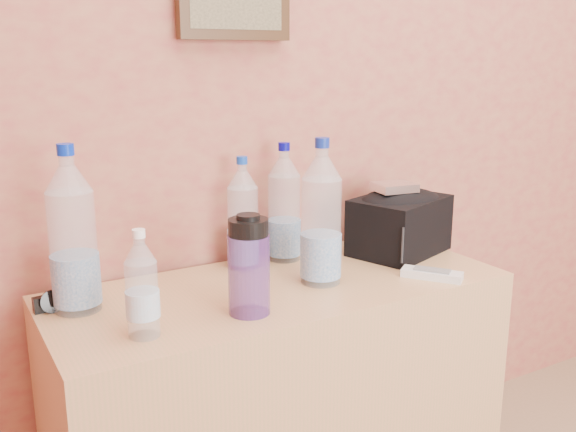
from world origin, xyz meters
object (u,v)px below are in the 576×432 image
object	(u,v)px
ac_remote	(432,274)
toiletry_bag	(400,222)
pet_large_d	(321,220)
foil_packet	(394,187)
dresser	(281,412)
pet_large_b	(243,219)
nalgene_bottle	(249,265)
pet_large_a	(73,239)
pet_large_c	(284,209)
pet_small	(142,290)
sunglasses	(65,299)

from	to	relation	value
ac_remote	toiletry_bag	xyz separation A→B (m)	(0.07, 0.21, 0.08)
pet_large_d	foil_packet	size ratio (longest dim) A/B	3.32
dresser	ac_remote	world-z (taller)	ac_remote
pet_large_b	toiletry_bag	world-z (taller)	pet_large_b
pet_large_d	nalgene_bottle	distance (m)	0.26
pet_large_d	toiletry_bag	xyz separation A→B (m)	(0.33, 0.10, -0.07)
dresser	nalgene_bottle	bearing A→B (deg)	-139.97
pet_large_a	nalgene_bottle	world-z (taller)	pet_large_a
toiletry_bag	nalgene_bottle	bearing A→B (deg)	179.06
pet_large_c	ac_remote	size ratio (longest dim) A/B	2.14
pet_large_a	nalgene_bottle	size ratio (longest dim) A/B	1.66
pet_large_d	pet_small	world-z (taller)	pet_large_d
pet_large_d	nalgene_bottle	xyz separation A→B (m)	(-0.24, -0.09, -0.05)
dresser	pet_large_d	xyz separation A→B (m)	(0.09, -0.04, 0.51)
pet_large_a	sunglasses	distance (m)	0.15
sunglasses	toiletry_bag	distance (m)	0.91
dresser	pet_large_c	distance (m)	0.53
ac_remote	pet_large_c	bearing A→B (deg)	-179.67
nalgene_bottle	foil_packet	xyz separation A→B (m)	(0.54, 0.18, 0.08)
pet_large_b	nalgene_bottle	xyz separation A→B (m)	(-0.13, -0.29, -0.02)
dresser	pet_large_b	distance (m)	0.51
dresser	toiletry_bag	xyz separation A→B (m)	(0.42, 0.06, 0.44)
sunglasses	pet_large_b	bearing A→B (deg)	-0.28
dresser	pet_large_a	size ratio (longest dim) A/B	3.05
pet_small	foil_packet	xyz separation A→B (m)	(0.78, 0.18, 0.09)
pet_large_d	pet_large_a	bearing A→B (deg)	168.01
dresser	pet_large_d	distance (m)	0.51
dresser	pet_small	world-z (taller)	pet_small
dresser	pet_large_d	bearing A→B (deg)	-20.39
pet_small	dresser	bearing A→B (deg)	17.78
dresser	pet_large_d	world-z (taller)	pet_large_d
pet_large_b	foil_packet	world-z (taller)	pet_large_b
ac_remote	foil_packet	size ratio (longest dim) A/B	1.39
nalgene_bottle	ac_remote	bearing A→B (deg)	-3.53
pet_large_b	pet_large_d	bearing A→B (deg)	-61.41
pet_large_c	pet_small	distance (m)	0.57
pet_large_c	nalgene_bottle	world-z (taller)	pet_large_c
toiletry_bag	foil_packet	distance (m)	0.10
foil_packet	pet_large_d	bearing A→B (deg)	-162.09
pet_large_a	toiletry_bag	xyz separation A→B (m)	(0.88, -0.02, -0.07)
pet_large_a	sunglasses	xyz separation A→B (m)	(-0.02, 0.03, -0.14)
pet_large_b	sunglasses	xyz separation A→B (m)	(-0.47, -0.05, -0.11)
dresser	pet_large_a	bearing A→B (deg)	169.80
ac_remote	nalgene_bottle	bearing A→B (deg)	-130.00
sunglasses	ac_remote	distance (m)	0.87
sunglasses	foil_packet	xyz separation A→B (m)	(0.88, -0.05, 0.17)
pet_large_c	sunglasses	distance (m)	0.61
nalgene_bottle	sunglasses	bearing A→B (deg)	145.11
ac_remote	toiletry_bag	bearing A→B (deg)	125.55
dresser	nalgene_bottle	distance (m)	0.49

